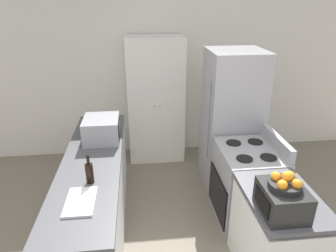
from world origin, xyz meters
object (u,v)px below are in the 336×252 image
object	(u,v)px
refrigerator	(231,121)
toaster_oven	(282,200)
stove	(246,184)
fruit_bowl	(286,183)
microwave	(102,129)
wine_bottle	(89,173)
pantry_cabinet	(156,101)

from	to	relation	value
refrigerator	toaster_oven	xyz separation A→B (m)	(-0.16, -1.77, 0.09)
stove	fruit_bowl	distance (m)	1.25
microwave	wine_bottle	distance (m)	0.89
microwave	fruit_bowl	distance (m)	2.10
stove	toaster_oven	world-z (taller)	toaster_oven
microwave	stove	bearing A→B (deg)	-15.77
wine_bottle	toaster_oven	size ratio (longest dim) A/B	0.73
refrigerator	toaster_oven	distance (m)	1.78
refrigerator	fruit_bowl	world-z (taller)	refrigerator
toaster_oven	refrigerator	bearing A→B (deg)	84.93
wine_bottle	fruit_bowl	bearing A→B (deg)	-20.89
wine_bottle	pantry_cabinet	bearing A→B (deg)	70.03
refrigerator	microwave	bearing A→B (deg)	-169.48
pantry_cabinet	microwave	size ratio (longest dim) A/B	4.14
refrigerator	stove	bearing A→B (deg)	-91.63
pantry_cabinet	wine_bottle	xyz separation A→B (m)	(-0.73, -2.02, 0.03)
fruit_bowl	pantry_cabinet	bearing A→B (deg)	106.75
refrigerator	toaster_oven	size ratio (longest dim) A/B	4.95
pantry_cabinet	microwave	bearing A→B (deg)	-121.98
stove	fruit_bowl	world-z (taller)	fruit_bowl
refrigerator	fruit_bowl	xyz separation A→B (m)	(-0.16, -1.78, 0.25)
toaster_oven	stove	bearing A→B (deg)	82.35
stove	wine_bottle	size ratio (longest dim) A/B	3.85
toaster_oven	fruit_bowl	distance (m)	0.16
wine_bottle	fruit_bowl	xyz separation A→B (m)	(1.52, -0.58, 0.17)
wine_bottle	fruit_bowl	distance (m)	1.63
refrigerator	fruit_bowl	distance (m)	1.80
pantry_cabinet	stove	world-z (taller)	pantry_cabinet
stove	wine_bottle	bearing A→B (deg)	-165.30
toaster_oven	fruit_bowl	xyz separation A→B (m)	(-0.00, -0.00, 0.16)
stove	toaster_oven	size ratio (longest dim) A/B	2.83
refrigerator	wine_bottle	xyz separation A→B (m)	(-1.67, -1.20, 0.07)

